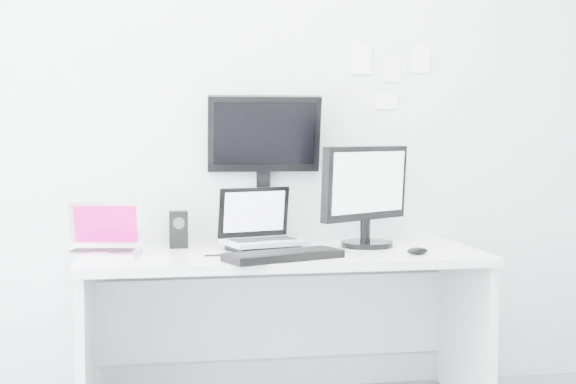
{
  "coord_description": "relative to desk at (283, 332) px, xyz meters",
  "views": [
    {
      "loc": [
        -0.61,
        -2.45,
        1.26
      ],
      "look_at": [
        0.02,
        1.23,
        1.0
      ],
      "focal_mm": 52.59,
      "sensor_mm": 36.0,
      "label": 1
    }
  ],
  "objects": [
    {
      "name": "keyboard",
      "position": [
        -0.03,
        -0.23,
        0.38
      ],
      "size": [
        0.53,
        0.35,
        0.03
      ],
      "primitive_type": "cube",
      "rotation": [
        0.0,
        0.0,
        0.36
      ],
      "color": "black",
      "rests_on": "desk"
    },
    {
      "name": "back_wall",
      "position": [
        0.0,
        0.35,
        0.99
      ],
      "size": [
        3.6,
        0.0,
        3.6
      ],
      "primitive_type": "plane",
      "rotation": [
        1.57,
        0.0,
        0.0
      ],
      "color": "silver",
      "rests_on": "ground"
    },
    {
      "name": "dell_laptop",
      "position": [
        -0.08,
        0.06,
        0.51
      ],
      "size": [
        0.41,
        0.36,
        0.29
      ],
      "primitive_type": "cube",
      "rotation": [
        0.0,
        0.0,
        0.29
      ],
      "color": "#A7A9AE",
      "rests_on": "desk"
    },
    {
      "name": "wall_note_2",
      "position": [
        0.75,
        0.34,
        1.26
      ],
      "size": [
        0.1,
        0.0,
        0.14
      ],
      "primitive_type": "cube",
      "color": "white",
      "rests_on": "back_wall"
    },
    {
      "name": "wall_note_3",
      "position": [
        0.58,
        0.34,
        1.05
      ],
      "size": [
        0.11,
        0.0,
        0.08
      ],
      "primitive_type": "cube",
      "color": "white",
      "rests_on": "back_wall"
    },
    {
      "name": "wall_note_0",
      "position": [
        0.45,
        0.34,
        1.26
      ],
      "size": [
        0.1,
        0.0,
        0.14
      ],
      "primitive_type": "cube",
      "color": "white",
      "rests_on": "back_wall"
    },
    {
      "name": "mouse",
      "position": [
        0.57,
        -0.18,
        0.38
      ],
      "size": [
        0.11,
        0.08,
        0.03
      ],
      "primitive_type": "ellipsoid",
      "rotation": [
        0.0,
        0.0,
        0.22
      ],
      "color": "black",
      "rests_on": "desk"
    },
    {
      "name": "samsung_monitor",
      "position": [
        0.42,
        0.1,
        0.61
      ],
      "size": [
        0.58,
        0.5,
        0.49
      ],
      "primitive_type": "cube",
      "rotation": [
        0.0,
        0.0,
        0.58
      ],
      "color": "black",
      "rests_on": "desk"
    },
    {
      "name": "wall_note_1",
      "position": [
        0.6,
        0.34,
        1.22
      ],
      "size": [
        0.09,
        0.0,
        0.13
      ],
      "primitive_type": "cube",
      "color": "white",
      "rests_on": "back_wall"
    },
    {
      "name": "desk",
      "position": [
        0.0,
        0.0,
        0.0
      ],
      "size": [
        1.8,
        0.7,
        0.73
      ],
      "primitive_type": "cube",
      "color": "white",
      "rests_on": "ground"
    },
    {
      "name": "speaker",
      "position": [
        -0.45,
        0.22,
        0.45
      ],
      "size": [
        0.09,
        0.09,
        0.17
      ],
      "primitive_type": "cube",
      "rotation": [
        0.0,
        0.0,
        -0.04
      ],
      "color": "black",
      "rests_on": "desk"
    },
    {
      "name": "rear_monitor",
      "position": [
        -0.04,
        0.31,
        0.73
      ],
      "size": [
        0.54,
        0.21,
        0.73
      ],
      "primitive_type": "cube",
      "rotation": [
        0.0,
        0.0,
        -0.03
      ],
      "color": "black",
      "rests_on": "desk"
    },
    {
      "name": "macbook",
      "position": [
        -0.79,
        0.02,
        0.49
      ],
      "size": [
        0.36,
        0.29,
        0.24
      ],
      "primitive_type": "cube",
      "rotation": [
        0.0,
        0.0,
        -0.17
      ],
      "color": "silver",
      "rests_on": "desk"
    }
  ]
}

